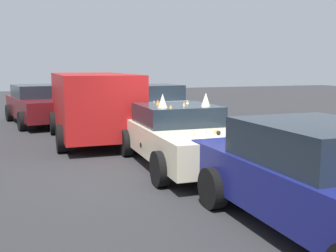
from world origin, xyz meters
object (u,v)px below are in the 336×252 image
(art_car_decorated, at_px, (180,135))
(parked_van_row_back_far, at_px, (92,103))
(parked_sedan_behind_left, at_px, (326,180))
(parked_sedan_row_back_center, at_px, (156,106))
(parked_sedan_near_right, at_px, (39,104))

(art_car_decorated, xyz_separation_m, parked_van_row_back_far, (3.72, 1.25, 0.43))
(art_car_decorated, bearing_deg, parked_sedan_behind_left, 6.36)
(parked_van_row_back_far, bearing_deg, parked_sedan_row_back_center, -49.37)
(parked_sedan_near_right, bearing_deg, art_car_decorated, 8.80)
(parked_van_row_back_far, xyz_separation_m, parked_sedan_row_back_center, (2.22, -2.72, -0.37))
(parked_sedan_near_right, xyz_separation_m, parked_sedan_row_back_center, (-2.01, -3.99, -0.01))
(parked_sedan_row_back_center, bearing_deg, parked_sedan_behind_left, -9.76)
(parked_sedan_near_right, relative_size, parked_sedan_row_back_center, 1.08)
(parked_van_row_back_far, height_order, parked_sedan_behind_left, parked_van_row_back_far)
(parked_sedan_behind_left, relative_size, parked_sedan_row_back_center, 1.03)
(parked_van_row_back_far, distance_m, parked_sedan_row_back_center, 3.53)
(parked_van_row_back_far, height_order, parked_sedan_near_right, parked_van_row_back_far)
(parked_van_row_back_far, bearing_deg, parked_sedan_near_right, 18.09)
(art_car_decorated, relative_size, parked_sedan_behind_left, 0.95)
(art_car_decorated, xyz_separation_m, parked_sedan_behind_left, (-4.09, -0.35, 0.04))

